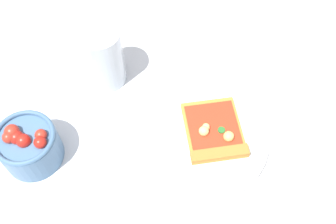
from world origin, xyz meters
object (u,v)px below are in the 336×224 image
at_px(soda_glass, 103,58).
at_px(paper_napkin, 331,115).
at_px(pizza_slice_main, 215,134).
at_px(plate, 196,135).
at_px(salad_bowl, 29,147).

xyz_separation_m(soda_glass, paper_napkin, (0.41, -0.14, -0.06)).
bearing_deg(pizza_slice_main, plate, 163.83).
distance_m(pizza_slice_main, salad_bowl, 0.32).
bearing_deg(plate, salad_bowl, -178.30).
distance_m(salad_bowl, soda_glass, 0.21).
bearing_deg(plate, paper_napkin, 3.50).
distance_m(plate, paper_napkin, 0.26).
relative_size(plate, soda_glass, 2.05).
distance_m(plate, pizza_slice_main, 0.04).
height_order(plate, soda_glass, soda_glass).
height_order(pizza_slice_main, paper_napkin, pizza_slice_main).
bearing_deg(pizza_slice_main, soda_glass, 139.33).
bearing_deg(plate, soda_glass, 135.66).
bearing_deg(paper_napkin, plate, -176.50).
xyz_separation_m(pizza_slice_main, paper_napkin, (0.23, 0.03, -0.02)).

